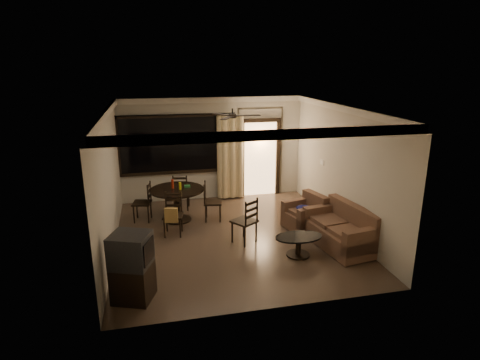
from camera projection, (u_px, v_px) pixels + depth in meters
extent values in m
plane|color=#7F6651|center=(233.00, 237.00, 8.82)|extent=(5.50, 5.50, 0.00)
plane|color=beige|center=(213.00, 149.00, 11.00)|extent=(5.00, 0.00, 5.00)
plane|color=beige|center=(271.00, 226.00, 5.85)|extent=(5.00, 0.00, 5.00)
plane|color=beige|center=(109.00, 183.00, 7.90)|extent=(0.00, 5.50, 5.50)
plane|color=beige|center=(342.00, 169.00, 8.95)|extent=(0.00, 5.50, 5.50)
plane|color=white|center=(232.00, 108.00, 8.03)|extent=(5.50, 5.50, 0.00)
cube|color=black|center=(172.00, 145.00, 10.69)|extent=(2.70, 0.04, 1.45)
cylinder|color=black|center=(175.00, 115.00, 10.40)|extent=(3.20, 0.03, 0.03)
cube|color=#FFC684|center=(260.00, 159.00, 11.34)|extent=(0.91, 0.03, 2.08)
cube|color=white|center=(322.00, 162.00, 9.95)|extent=(0.02, 0.18, 0.12)
cylinder|color=black|center=(232.00, 111.00, 8.04)|extent=(0.03, 0.03, 0.12)
cylinder|color=black|center=(232.00, 116.00, 8.07)|extent=(0.16, 0.16, 0.08)
cylinder|color=black|center=(177.00, 190.00, 9.53)|extent=(1.27, 1.27, 0.04)
cylinder|color=black|center=(178.00, 205.00, 9.63)|extent=(0.13, 0.13, 0.74)
cylinder|color=black|center=(178.00, 219.00, 9.74)|extent=(0.64, 0.64, 0.03)
cylinder|color=maroon|center=(172.00, 184.00, 9.54)|extent=(0.06, 0.06, 0.22)
cylinder|color=gold|center=(180.00, 186.00, 9.45)|extent=(0.06, 0.06, 0.18)
cube|color=#237735|center=(187.00, 186.00, 9.64)|extent=(0.14, 0.10, 0.05)
cube|color=black|center=(142.00, 203.00, 9.59)|extent=(0.49, 0.49, 0.04)
cube|color=black|center=(213.00, 202.00, 9.64)|extent=(0.49, 0.49, 0.04)
cube|color=black|center=(173.00, 216.00, 8.80)|extent=(0.49, 0.49, 0.04)
cube|color=#AE8C4A|center=(171.00, 215.00, 8.55)|extent=(0.29, 0.13, 0.32)
cube|color=black|center=(181.00, 192.00, 10.39)|extent=(0.49, 0.49, 0.04)
cube|color=black|center=(133.00, 282.00, 6.43)|extent=(0.74, 0.71, 0.60)
cube|color=black|center=(131.00, 250.00, 6.27)|extent=(0.74, 0.71, 0.53)
cube|color=black|center=(149.00, 251.00, 6.23)|extent=(0.17, 0.41, 0.36)
cube|color=#4F3124|center=(339.00, 237.00, 8.29)|extent=(1.10, 1.71, 0.40)
cube|color=#4F3124|center=(353.00, 220.00, 8.31)|extent=(0.46, 1.61, 0.65)
cube|color=#4F3124|center=(362.00, 242.00, 7.60)|extent=(0.87, 0.32, 0.50)
cube|color=#4F3124|center=(321.00, 216.00, 8.86)|extent=(0.87, 0.32, 0.50)
cube|color=#4F3124|center=(338.00, 227.00, 8.20)|extent=(0.82, 1.47, 0.12)
cube|color=#4F3124|center=(304.00, 220.00, 9.20)|extent=(0.96, 0.96, 0.37)
cube|color=#4F3124|center=(315.00, 206.00, 9.24)|extent=(0.38, 0.80, 0.60)
cube|color=#4F3124|center=(313.00, 217.00, 8.88)|extent=(0.80, 0.36, 0.46)
cube|color=#4F3124|center=(297.00, 209.00, 9.41)|extent=(0.80, 0.36, 0.46)
cube|color=#4F3124|center=(303.00, 212.00, 9.12)|extent=(0.69, 0.72, 0.11)
ellipsoid|color=navy|center=(303.00, 208.00, 9.09)|extent=(0.33, 0.28, 0.10)
ellipsoid|color=black|center=(299.00, 237.00, 7.86)|extent=(0.95, 0.57, 0.03)
cylinder|color=black|center=(298.00, 246.00, 7.91)|extent=(0.11, 0.11, 0.38)
cylinder|color=black|center=(298.00, 255.00, 7.97)|extent=(0.46, 0.46, 0.03)
cube|color=black|center=(244.00, 221.00, 8.42)|extent=(0.62, 0.62, 0.04)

